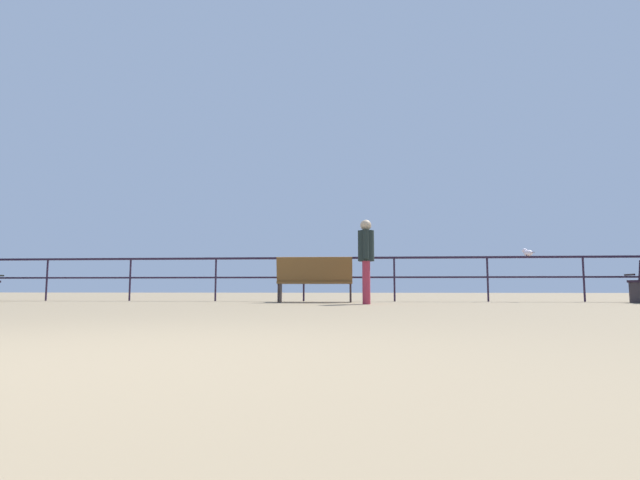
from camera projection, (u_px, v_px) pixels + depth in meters
The scene contains 5 objects.
ground_plane at pixel (35, 367), 1.86m from camera, with size 60.00×60.00×0.00m, color #8D795A.
pier_railing at pixel (304, 268), 11.28m from camera, with size 25.36×0.05×1.03m.
bench_near_left at pixel (315, 278), 10.36m from camera, with size 1.63×0.68×0.97m.
person_by_bench at pixel (366, 255), 9.24m from camera, with size 0.31×0.52×1.63m.
seagull_on_rail at pixel (528, 252), 10.94m from camera, with size 0.23×0.38×0.18m.
Camera 1 is at (1.25, -1.81, 0.31)m, focal length 26.96 mm.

